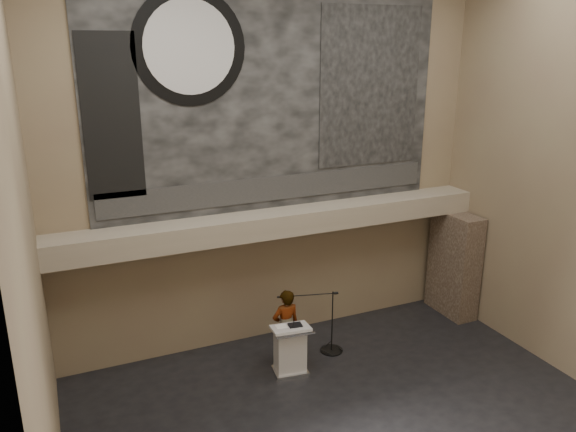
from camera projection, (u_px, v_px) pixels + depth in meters
name	position (u px, v px, depth m)	size (l,w,h in m)	color
floor	(358.00, 430.00, 10.27)	(10.00, 10.00, 0.00)	black
wall_back	(274.00, 161.00, 12.52)	(10.00, 0.02, 8.50)	#7D664F
wall_left	(29.00, 252.00, 7.09)	(0.02, 8.00, 8.50)	#7D664F
soffit	(281.00, 222.00, 12.55)	(10.00, 0.80, 0.50)	gray
sprinkler_left	(213.00, 244.00, 11.97)	(0.04, 0.04, 0.06)	#B2893D
sprinkler_right	(355.00, 224.00, 13.32)	(0.04, 0.04, 0.06)	#B2893D
banner	(274.00, 95.00, 12.06)	(8.00, 0.05, 5.00)	black
banner_text_strip	(275.00, 188.00, 12.63)	(7.76, 0.02, 0.55)	#2A2A2A
banner_clock_rim	(190.00, 47.00, 11.04)	(2.30, 2.30, 0.02)	black
banner_clock_face	(190.00, 47.00, 11.02)	(1.84, 1.84, 0.02)	silver
banner_building_print	(370.00, 87.00, 12.92)	(2.60, 0.02, 3.60)	black
banner_brick_print	(111.00, 118.00, 10.80)	(1.10, 0.02, 3.20)	black
stone_pier	(454.00, 264.00, 14.42)	(0.60, 1.40, 2.70)	#443429
lectern	(290.00, 350.00, 11.90)	(0.86, 0.66, 1.14)	silver
binder	(295.00, 325.00, 11.75)	(0.28, 0.22, 0.04)	black
papers	(282.00, 328.00, 11.68)	(0.23, 0.32, 0.01)	white
speaker_person	(286.00, 327.00, 12.21)	(0.63, 0.41, 1.73)	white
mic_stand	(330.00, 342.00, 12.84)	(1.48, 0.59, 1.48)	black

